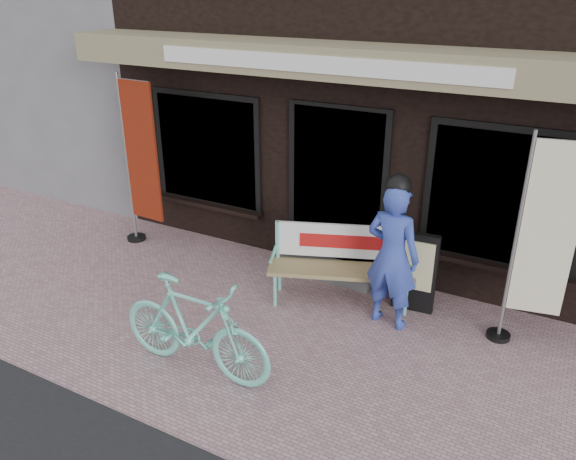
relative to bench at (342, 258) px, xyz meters
The scene contains 8 objects.
ground 1.44m from the bench, 107.25° to the right, with size 70.00×70.00×0.00m, color #B1878E.
storefront 4.44m from the bench, 96.14° to the left, with size 7.00×6.77×6.00m.
bench is the anchor object (origin of this frame).
person 0.79m from the bench, 18.94° to the right, with size 0.65×0.47×1.77m.
bicycle 2.08m from the bench, 109.64° to the right, with size 0.48×1.69×1.02m, color #70DBC6.
nobori_red 3.20m from the bench, behind, with size 0.72×0.28×2.45m.
nobori_cream 2.18m from the bench, ahead, with size 0.68×0.29×2.30m.
menu_stand 0.86m from the bench, 11.18° to the left, with size 0.49×0.14×0.98m.
Camera 1 is at (2.64, -4.25, 3.57)m, focal length 35.00 mm.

